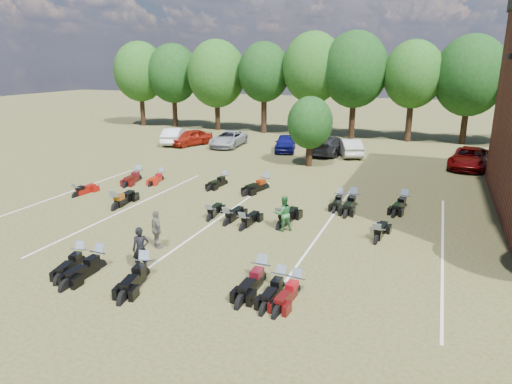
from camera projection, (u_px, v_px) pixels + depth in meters
The scene contains 34 objects.
ground at pixel (254, 251), 18.18m from camera, with size 160.00×160.00×0.00m, color brown.
car_0 at pixel (191, 137), 40.47m from camera, with size 1.66×4.13×1.41m, color maroon.
car_1 at pixel (175, 136), 41.18m from camera, with size 1.57×4.50×1.48m, color silver.
car_2 at pixel (228, 139), 39.95m from camera, with size 2.26×4.89×1.36m, color #93969B.
car_3 at pixel (330, 145), 36.57m from camera, with size 2.08×5.13×1.49m, color black.
car_4 at pixel (285, 143), 37.90m from camera, with size 1.62×4.02×1.37m, color #0B0C51.
car_5 at pixel (349, 147), 36.02m from camera, with size 1.46×4.19×1.38m, color #9C9D98.
car_6 at pixel (470, 158), 31.87m from camera, with size 2.39×5.18×1.44m, color #5D0505.
person_black at pixel (141, 249), 16.30m from camera, with size 0.59×0.39×1.62m, color black.
person_green at pixel (284, 213), 20.12m from camera, with size 0.78×0.61×1.60m, color #286B32.
person_grey at pixel (157, 229), 18.21m from camera, with size 0.94×0.39×1.60m, color #626054.
motorcycle_1 at pixel (81, 264), 17.02m from camera, with size 0.68×2.12×1.18m, color black, non-canonical shape.
motorcycle_2 at pixel (144, 277), 15.96m from camera, with size 0.75×2.36×1.32m, color black, non-canonical shape.
motorcycle_3 at pixel (100, 268), 16.64m from camera, with size 0.74×2.31×1.29m, color black, non-canonical shape.
motorcycle_4 at pixel (280, 290), 15.09m from camera, with size 0.67×2.10×1.17m, color black, non-canonical shape.
motorcycle_5 at pixel (261, 281), 15.64m from camera, with size 0.76×2.40×1.34m, color black, non-canonical shape.
motorcycle_6 at pixel (295, 293), 14.85m from camera, with size 0.66×2.08×1.16m, color #400909, non-canonical shape.
motorcycle_7 at pixel (76, 197), 25.35m from camera, with size 0.65×2.03×1.13m, color maroon, non-canonical shape.
motorcycle_8 at pixel (116, 209), 23.24m from camera, with size 0.80×2.53×1.41m, color black, non-canonical shape.
motorcycle_9 at pixel (227, 224), 21.07m from camera, with size 0.69×2.16×1.20m, color black, non-canonical shape.
motorcycle_10 at pixel (243, 229), 20.46m from camera, with size 0.67×2.11×1.17m, color black, non-canonical shape.
motorcycle_11 at pixel (210, 220), 21.66m from camera, with size 0.66×2.07×1.15m, color black, non-canonical shape.
motorcycle_12 at pixel (280, 228), 20.64m from camera, with size 0.79×2.48×1.39m, color black, non-canonical shape.
motorcycle_13 at pixel (376, 242), 19.00m from camera, with size 0.70×2.18×1.22m, color black, non-canonical shape.
motorcycle_14 at pixel (139, 180), 28.90m from camera, with size 0.76×2.38×1.33m, color #430A09, non-canonical shape.
motorcycle_15 at pixel (161, 180), 28.84m from camera, with size 0.64×2.00×1.12m, color #A0190B, non-canonical shape.
motorcycle_16 at pixel (224, 184), 27.86m from camera, with size 0.69×2.16×1.20m, color black, non-canonical shape.
motorcycle_17 at pixel (265, 189), 26.92m from camera, with size 0.78×2.46×1.37m, color black, non-canonical shape.
motorcycle_18 at pixel (353, 206), 23.68m from camera, with size 0.78×2.46×1.37m, color black, non-canonical shape.
motorcycle_19 at pixel (339, 204), 24.09m from camera, with size 0.65×2.05×1.14m, color black, non-canonical shape.
motorcycle_20 at pixel (403, 207), 23.54m from camera, with size 0.74×2.33×1.30m, color black, non-canonical shape.
tree_line at pixel (359, 71), 42.66m from camera, with size 56.00×6.00×9.79m.
young_tree_midfield at pixel (310, 123), 31.86m from camera, with size 3.20×3.20×4.70m.
parking_lines at pixel (219, 218), 21.92m from camera, with size 20.10×14.00×0.01m.
Camera 1 is at (6.29, -15.59, 7.31)m, focal length 32.00 mm.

